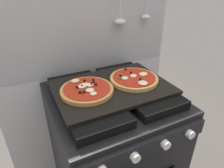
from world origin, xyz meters
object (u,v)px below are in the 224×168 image
at_px(pizza_left, 87,89).
at_px(stove, 112,155).
at_px(baking_tray, 112,87).
at_px(pizza_right, 134,78).

bearing_deg(pizza_left, stove, -2.15).
height_order(baking_tray, pizza_right, pizza_right).
xyz_separation_m(stove, pizza_right, (0.12, 0.00, 0.48)).
bearing_deg(pizza_right, stove, -178.41).
bearing_deg(stove, pizza_right, 1.59).
height_order(stove, pizza_left, pizza_left).
bearing_deg(pizza_right, baking_tray, -179.17).
distance_m(baking_tray, pizza_left, 0.13).
relative_size(pizza_left, pizza_right, 1.00).
distance_m(stove, pizza_left, 0.49).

